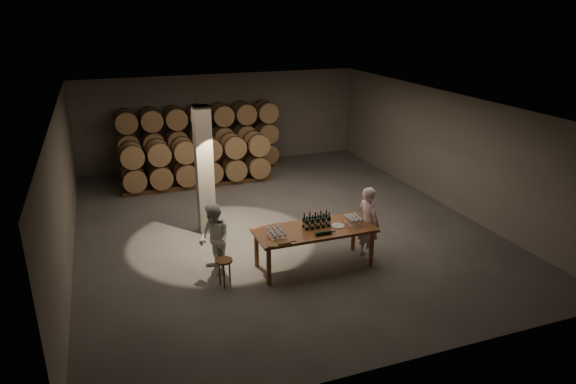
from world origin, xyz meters
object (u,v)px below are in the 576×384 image
object	(u,v)px
bottle_cluster	(317,222)
notebook_near	(283,242)
person_man	(368,223)
person_woman	(214,239)
tasting_table	(314,233)
plate	(338,226)
stool	(224,264)

from	to	relation	value
bottle_cluster	notebook_near	size ratio (longest dim) A/B	2.34
person_man	person_woman	xyz separation A→B (m)	(-3.40, 0.48, -0.07)
tasting_table	notebook_near	world-z (taller)	notebook_near
plate	tasting_table	bearing A→B (deg)	173.60
tasting_table	person_man	xyz separation A→B (m)	(1.31, -0.00, 0.05)
notebook_near	stool	xyz separation A→B (m)	(-1.18, 0.27, -0.43)
bottle_cluster	person_man	world-z (taller)	person_man
tasting_table	plate	distance (m)	0.54
notebook_near	person_woman	world-z (taller)	person_woman
bottle_cluster	stool	bearing A→B (deg)	-174.07
tasting_table	plate	size ratio (longest dim) A/B	8.46
notebook_near	stool	bearing A→B (deg)	169.05
tasting_table	bottle_cluster	size ratio (longest dim) A/B	4.30
bottle_cluster	notebook_near	world-z (taller)	bottle_cluster
bottle_cluster	notebook_near	xyz separation A→B (m)	(-0.94, -0.49, -0.11)
tasting_table	plate	xyz separation A→B (m)	(0.52, -0.06, 0.11)
notebook_near	person_man	bearing A→B (deg)	12.73
bottle_cluster	stool	size ratio (longest dim) A/B	1.02
plate	stool	world-z (taller)	plate
notebook_near	person_man	size ratio (longest dim) A/B	0.15
stool	person_man	distance (m)	3.37
tasting_table	person_woman	world-z (taller)	person_woman
person_man	stool	bearing A→B (deg)	77.26
tasting_table	person_man	distance (m)	1.31
bottle_cluster	stool	xyz separation A→B (m)	(-2.12, -0.22, -0.54)
bottle_cluster	person_woman	bearing A→B (deg)	169.33
person_woman	stool	bearing A→B (deg)	-9.23
bottle_cluster	plate	xyz separation A→B (m)	(0.44, -0.13, -0.11)
notebook_near	person_woman	size ratio (longest dim) A/B	0.17
plate	stool	bearing A→B (deg)	-177.92
tasting_table	notebook_near	xyz separation A→B (m)	(-0.86, -0.42, 0.12)
tasting_table	stool	distance (m)	2.07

